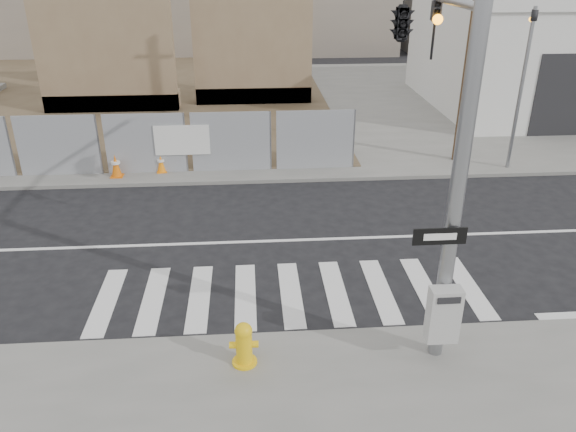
{
  "coord_description": "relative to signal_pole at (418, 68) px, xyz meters",
  "views": [
    {
      "loc": [
        -0.82,
        -12.9,
        6.86
      ],
      "look_at": [
        0.01,
        -1.45,
        1.4
      ],
      "focal_mm": 35.0,
      "sensor_mm": 36.0,
      "label": 1
    }
  ],
  "objects": [
    {
      "name": "traffic_cone_d",
      "position": [
        -6.26,
        7.04,
        -4.35
      ],
      "size": [
        0.37,
        0.37,
        0.63
      ],
      "rotation": [
        0.0,
        0.0,
        0.16
      ],
      "color": "orange",
      "rests_on": "sidewalk_far"
    },
    {
      "name": "concrete_wall_left",
      "position": [
        -9.49,
        15.13,
        -1.4
      ],
      "size": [
        6.0,
        1.3,
        8.0
      ],
      "color": "#796248",
      "rests_on": "sidewalk_far"
    },
    {
      "name": "fire_hydrant",
      "position": [
        -3.51,
        -2.81,
        -4.24
      ],
      "size": [
        0.52,
        0.48,
        0.86
      ],
      "rotation": [
        0.0,
        0.0,
        -0.06
      ],
      "color": "yellow",
      "rests_on": "sidewalk_near"
    },
    {
      "name": "sidewalk_far",
      "position": [
        -2.49,
        16.05,
        -4.72
      ],
      "size": [
        50.0,
        20.0,
        0.12
      ],
      "primitive_type": "cube",
      "color": "slate",
      "rests_on": "ground"
    },
    {
      "name": "far_signal_pole",
      "position": [
        5.51,
        6.65,
        -1.3
      ],
      "size": [
        0.16,
        0.2,
        5.6
      ],
      "color": "gray",
      "rests_on": "sidewalk_far"
    },
    {
      "name": "signal_pole",
      "position": [
        0.0,
        0.0,
        0.0
      ],
      "size": [
        0.96,
        5.87,
        7.0
      ],
      "color": "gray",
      "rests_on": "sidewalk_near"
    },
    {
      "name": "concrete_wall_right",
      "position": [
        -2.99,
        16.13,
        -1.4
      ],
      "size": [
        5.5,
        1.3,
        8.0
      ],
      "color": "#796248",
      "rests_on": "sidewalk_far"
    },
    {
      "name": "ground",
      "position": [
        -2.49,
        2.05,
        -4.78
      ],
      "size": [
        100.0,
        100.0,
        0.0
      ],
      "primitive_type": "plane",
      "color": "black",
      "rests_on": "ground"
    },
    {
      "name": "auto_shop",
      "position": [
        11.5,
        15.01,
        -2.25
      ],
      "size": [
        12.0,
        10.2,
        5.95
      ],
      "color": "silver",
      "rests_on": "sidewalk_far"
    },
    {
      "name": "utility_pole_right",
      "position": [
        4.01,
        7.55,
        0.42
      ],
      "size": [
        1.6,
        0.28,
        10.0
      ],
      "color": "#4E3A24",
      "rests_on": "sidewalk_far"
    },
    {
      "name": "traffic_cone_c",
      "position": [
        -7.67,
        6.72,
        -4.29
      ],
      "size": [
        0.4,
        0.4,
        0.75
      ],
      "rotation": [
        0.0,
        0.0,
        -0.02
      ],
      "color": "orange",
      "rests_on": "sidewalk_far"
    }
  ]
}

